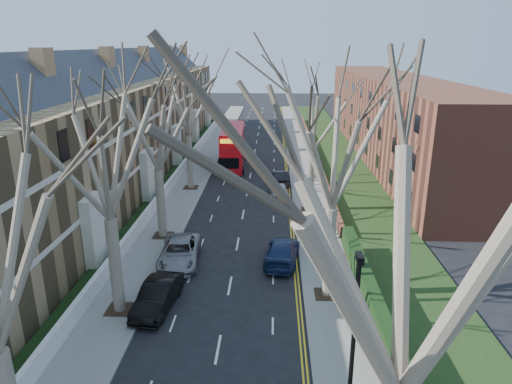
# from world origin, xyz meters

# --- Properties ---
(pavement_left) EXTENTS (3.00, 102.00, 0.12)m
(pavement_left) POSITION_xyz_m (-6.00, 39.00, 0.06)
(pavement_left) COLOR slate
(pavement_left) RESTS_ON ground
(pavement_right) EXTENTS (3.00, 102.00, 0.12)m
(pavement_right) POSITION_xyz_m (6.00, 39.00, 0.06)
(pavement_right) COLOR slate
(pavement_right) RESTS_ON ground
(terrace_left) EXTENTS (9.70, 78.00, 13.60)m
(terrace_left) POSITION_xyz_m (-13.65, 31.00, 5.53)
(terrace_left) COLOR olive
(terrace_left) RESTS_ON ground
(flats_right) EXTENTS (13.97, 54.00, 10.00)m
(flats_right) POSITION_xyz_m (17.46, 43.00, 4.98)
(flats_right) COLOR brown
(flats_right) RESTS_ON ground
(wall_hedge_right) EXTENTS (0.70, 24.00, 1.80)m
(wall_hedge_right) POSITION_xyz_m (7.70, 2.00, 1.12)
(wall_hedge_right) COLOR brown
(wall_hedge_right) RESTS_ON ground
(front_wall_left) EXTENTS (0.30, 78.00, 1.00)m
(front_wall_left) POSITION_xyz_m (-7.65, 31.00, 0.62)
(front_wall_left) COLOR white
(front_wall_left) RESTS_ON ground
(grass_verge_right) EXTENTS (6.00, 102.00, 0.06)m
(grass_verge_right) POSITION_xyz_m (10.50, 39.00, 0.15)
(grass_verge_right) COLOR #1A3212
(grass_verge_right) RESTS_ON ground
(lamp_post) EXTENTS (0.18, 0.50, 8.11)m
(lamp_post) POSITION_xyz_m (5.00, -3.50, 4.57)
(lamp_post) COLOR black
(lamp_post) RESTS_ON ground
(tree_left_mid) EXTENTS (10.50, 10.50, 14.71)m
(tree_left_mid) POSITION_xyz_m (-5.70, 6.00, 9.56)
(tree_left_mid) COLOR #746653
(tree_left_mid) RESTS_ON ground
(tree_left_far) EXTENTS (10.15, 10.15, 14.22)m
(tree_left_far) POSITION_xyz_m (-5.70, 16.00, 9.24)
(tree_left_far) COLOR #746653
(tree_left_far) RESTS_ON ground
(tree_left_dist) EXTENTS (10.50, 10.50, 14.71)m
(tree_left_dist) POSITION_xyz_m (-5.70, 28.00, 9.56)
(tree_left_dist) COLOR #746653
(tree_left_dist) RESTS_ON ground
(tree_right_near) EXTENTS (10.85, 10.85, 15.20)m
(tree_right_near) POSITION_xyz_m (5.70, -6.00, 9.86)
(tree_right_near) COLOR #746653
(tree_right_near) RESTS_ON ground
(tree_right_mid) EXTENTS (10.50, 10.50, 14.71)m
(tree_right_mid) POSITION_xyz_m (5.70, 8.00, 9.56)
(tree_right_mid) COLOR #746653
(tree_right_mid) RESTS_ON ground
(tree_right_far) EXTENTS (10.15, 10.15, 14.22)m
(tree_right_far) POSITION_xyz_m (5.70, 22.00, 9.24)
(tree_right_far) COLOR #746653
(tree_right_far) RESTS_ON ground
(double_decker_bus) EXTENTS (3.00, 10.80, 4.49)m
(double_decker_bus) POSITION_xyz_m (-2.22, 36.93, 2.21)
(double_decker_bus) COLOR red
(double_decker_bus) RESTS_ON ground
(car_left_mid) EXTENTS (2.12, 4.76, 1.52)m
(car_left_mid) POSITION_xyz_m (-3.70, 6.40, 0.76)
(car_left_mid) COLOR black
(car_left_mid) RESTS_ON ground
(car_left_far) EXTENTS (2.91, 5.60, 1.51)m
(car_left_far) POSITION_xyz_m (-3.59, 11.91, 0.75)
(car_left_far) COLOR gray
(car_left_far) RESTS_ON ground
(car_right_near) EXTENTS (2.69, 5.27, 1.47)m
(car_right_near) POSITION_xyz_m (3.19, 12.29, 0.73)
(car_right_near) COLOR #16244D
(car_right_near) RESTS_ON ground
(car_right_mid) EXTENTS (2.19, 4.55, 1.50)m
(car_right_mid) POSITION_xyz_m (3.04, 25.48, 0.75)
(car_right_mid) COLOR #A0A2A9
(car_right_mid) RESTS_ON ground
(car_right_far) EXTENTS (1.84, 4.32, 1.39)m
(car_right_far) POSITION_xyz_m (3.27, 30.07, 0.69)
(car_right_far) COLOR black
(car_right_far) RESTS_ON ground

